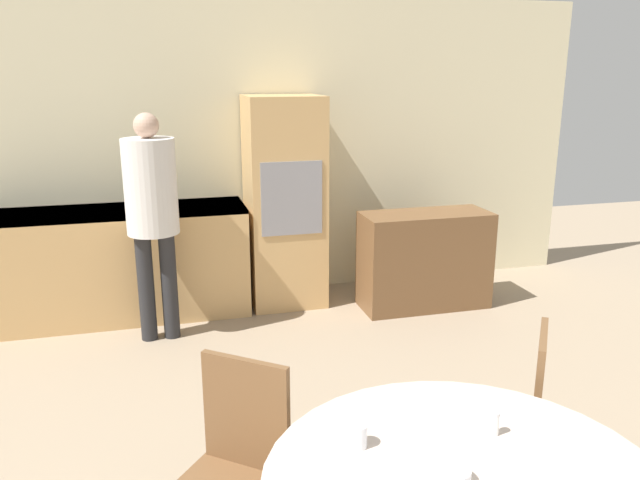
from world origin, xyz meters
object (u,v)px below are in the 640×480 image
at_px(sideboard, 424,260).
at_px(bowl_centre, 449,475).
at_px(chair_far_left, 235,462).
at_px(oven_unit, 284,202).
at_px(cup, 357,435).
at_px(person_standing, 152,203).
at_px(chair_far_right, 513,413).

bearing_deg(sideboard, bowl_centre, -113.20).
xyz_separation_m(sideboard, chair_far_left, (-1.95, -2.55, 0.09)).
distance_m(oven_unit, chair_far_left, 3.12).
height_order(oven_unit, cup, oven_unit).
bearing_deg(bowl_centre, person_standing, 105.35).
bearing_deg(chair_far_left, cup, -6.14).
relative_size(person_standing, cup, 20.80).
distance_m(chair_far_right, cup, 1.01).
height_order(cup, bowl_centre, cup).
bearing_deg(chair_far_left, oven_unit, 113.49).
height_order(sideboard, chair_far_left, chair_far_left).
relative_size(chair_far_right, bowl_centre, 7.06).
relative_size(sideboard, bowl_centre, 8.52).
bearing_deg(person_standing, chair_far_left, -83.91).
distance_m(chair_far_right, person_standing, 2.89).
bearing_deg(person_standing, bowl_centre, -74.65).
bearing_deg(oven_unit, chair_far_right, -81.89).
distance_m(sideboard, chair_far_left, 3.21).
bearing_deg(sideboard, person_standing, -177.19).
height_order(chair_far_left, cup, chair_far_left).
height_order(sideboard, bowl_centre, sideboard).
distance_m(chair_far_left, bowl_centre, 0.90).
bearing_deg(chair_far_right, sideboard, -159.93).
relative_size(oven_unit, bowl_centre, 13.94).
xyz_separation_m(chair_far_left, cup, (0.37, -0.37, 0.29)).
xyz_separation_m(cup, bowl_centre, (0.21, -0.26, -0.01)).
bearing_deg(oven_unit, cup, -97.72).
distance_m(sideboard, chair_far_right, 2.61).
height_order(sideboard, chair_far_right, chair_far_right).
xyz_separation_m(chair_far_right, person_standing, (-1.51, 2.41, 0.55)).
relative_size(cup, bowl_centre, 0.64).
height_order(oven_unit, person_standing, oven_unit).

